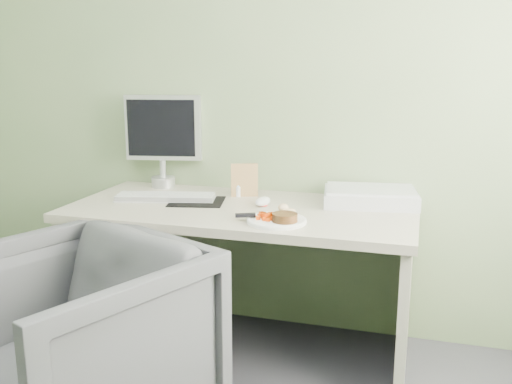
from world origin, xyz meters
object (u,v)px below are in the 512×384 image
(desk, at_px, (241,244))
(plate, at_px, (277,221))
(desk_chair, at_px, (77,345))
(scanner, at_px, (370,198))
(monitor, at_px, (163,136))

(desk, xyz_separation_m, plate, (0.22, -0.21, 0.19))
(desk, xyz_separation_m, desk_chair, (-0.38, -0.80, -0.17))
(desk_chair, bearing_deg, desk, 88.63)
(desk, height_order, desk_chair, desk_chair)
(scanner, relative_size, monitor, 0.88)
(scanner, bearing_deg, monitor, 166.51)
(scanner, distance_m, desk_chair, 1.44)
(plate, bearing_deg, scanner, 51.06)
(monitor, bearing_deg, desk_chair, -92.81)
(plate, xyz_separation_m, monitor, (-0.76, 0.52, 0.27))
(plate, relative_size, desk_chair, 0.31)
(plate, bearing_deg, monitor, 145.41)
(desk, height_order, scanner, scanner)
(scanner, bearing_deg, desk_chair, -141.51)
(monitor, distance_m, desk_chair, 1.29)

